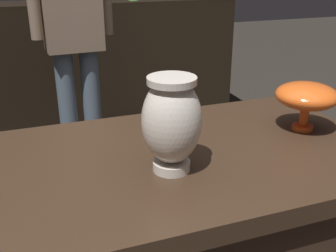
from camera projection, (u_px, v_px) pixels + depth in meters
name	position (u px, v px, depth m)	size (l,w,h in m)	color
back_display_shelf	(68.00, 69.00, 3.08)	(2.60, 0.40, 0.99)	black
vase_centerpiece	(172.00, 121.00, 0.94)	(0.14, 0.14, 0.23)	silver
vase_tall_behind	(307.00, 97.00, 1.18)	(0.18, 0.18, 0.14)	#E55B1E
visitor_center_back	(73.00, 24.00, 2.29)	(0.47, 0.20, 1.59)	slate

